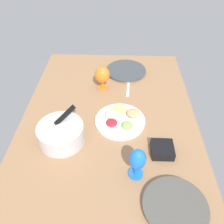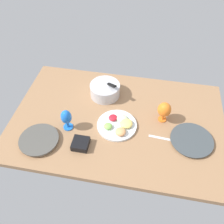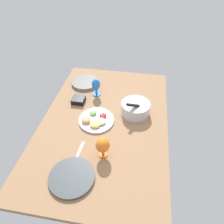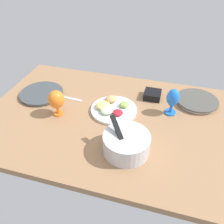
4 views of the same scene
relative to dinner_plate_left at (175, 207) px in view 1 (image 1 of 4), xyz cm
name	(u,v)px [view 1 (image 1 of 4)]	position (x,y,z in cm)	size (l,w,h in cm)	color
ground_plane	(109,125)	(50.52, 30.30, -3.53)	(160.00, 104.00, 4.00)	#99704C
dinner_plate_left	(175,207)	(0.00, 0.00, 0.00)	(27.64, 27.64, 2.94)	silver
dinner_plate_right	(126,71)	(104.99, 19.66, -0.40)	(29.94, 29.94, 2.17)	silver
mixing_bowl	(61,133)	(35.91, 54.62, 4.25)	(24.37, 24.37, 17.15)	silver
fruit_platter	(120,119)	(52.10, 23.42, 0.32)	(29.46, 29.46, 5.49)	silver
hurricane_glass_orange	(102,75)	(83.81, 35.95, 9.18)	(9.98, 9.98, 16.91)	orange
hurricane_glass_blue	(137,161)	(16.15, 15.73, 9.27)	(7.76, 7.76, 17.55)	blue
square_bowl_black	(162,149)	(29.58, 1.75, 1.10)	(11.23, 11.23, 4.73)	black
fork_by_right_plate	(128,88)	(84.05, 18.31, -1.23)	(18.00, 1.80, 0.60)	silver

